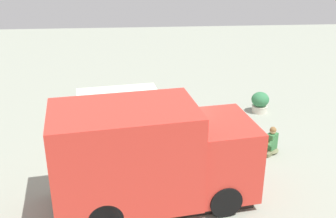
{
  "coord_description": "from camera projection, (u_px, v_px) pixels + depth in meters",
  "views": [
    {
      "loc": [
        -9.82,
        0.32,
        6.02
      ],
      "look_at": [
        1.34,
        -0.54,
        1.3
      ],
      "focal_mm": 43.26,
      "sensor_mm": 36.0,
      "label": 1
    }
  ],
  "objects": [
    {
      "name": "planter_flowering_near",
      "position": [
        260.0,
        102.0,
        15.04
      ],
      "size": [
        0.65,
        0.65,
        0.79
      ],
      "color": "beige",
      "rests_on": "ground_plane"
    },
    {
      "name": "ground_plane",
      "position": [
        153.0,
        170.0,
        11.38
      ],
      "size": [
        40.0,
        40.0,
        0.0
      ],
      "primitive_type": "plane",
      "color": "#949B8B"
    },
    {
      "name": "person_customer",
      "position": [
        271.0,
        143.0,
        12.2
      ],
      "size": [
        0.73,
        0.73,
        0.85
      ],
      "color": "#6C714D",
      "rests_on": "ground_plane"
    },
    {
      "name": "food_truck",
      "position": [
        150.0,
        158.0,
        9.56
      ],
      "size": [
        2.98,
        4.96,
        2.56
      ],
      "color": "red",
      "rests_on": "ground_plane"
    },
    {
      "name": "planter_flowering_side",
      "position": [
        108.0,
        105.0,
        14.61
      ],
      "size": [
        0.59,
        0.59,
        0.85
      ],
      "color": "#9D9985",
      "rests_on": "ground_plane"
    }
  ]
}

